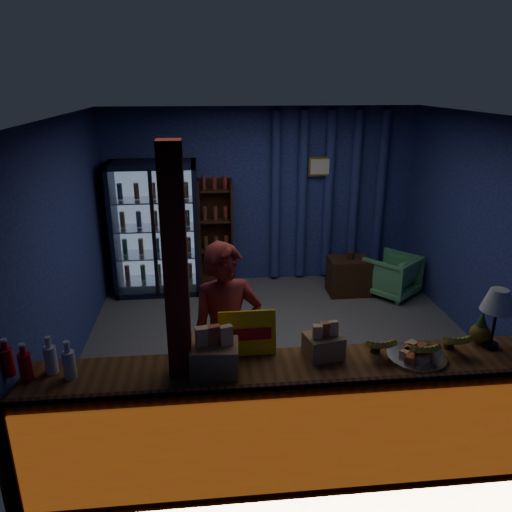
{
  "coord_description": "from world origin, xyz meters",
  "views": [
    {
      "loc": [
        -0.84,
        -5.04,
        2.94
      ],
      "look_at": [
        -0.33,
        -0.2,
        1.22
      ],
      "focal_mm": 35.0,
      "sensor_mm": 36.0,
      "label": 1
    }
  ],
  "objects_px": {
    "table_lamp": "(498,303)",
    "shopkeeper": "(227,339)",
    "pastry_tray": "(417,355)",
    "green_chair": "(392,275)"
  },
  "relations": [
    {
      "from": "shopkeeper",
      "to": "pastry_tray",
      "type": "height_order",
      "value": "shopkeeper"
    },
    {
      "from": "shopkeeper",
      "to": "green_chair",
      "type": "relative_size",
      "value": 2.6
    },
    {
      "from": "table_lamp",
      "to": "shopkeeper",
      "type": "bearing_deg",
      "value": 165.99
    },
    {
      "from": "shopkeeper",
      "to": "table_lamp",
      "type": "distance_m",
      "value": 2.17
    },
    {
      "from": "pastry_tray",
      "to": "table_lamp",
      "type": "distance_m",
      "value": 0.75
    },
    {
      "from": "pastry_tray",
      "to": "table_lamp",
      "type": "relative_size",
      "value": 0.9
    },
    {
      "from": "shopkeeper",
      "to": "pastry_tray",
      "type": "distance_m",
      "value": 1.54
    },
    {
      "from": "pastry_tray",
      "to": "table_lamp",
      "type": "xyz_separation_m",
      "value": [
        0.64,
        0.09,
        0.36
      ]
    },
    {
      "from": "shopkeeper",
      "to": "table_lamp",
      "type": "height_order",
      "value": "shopkeeper"
    },
    {
      "from": "green_chair",
      "to": "pastry_tray",
      "type": "distance_m",
      "value": 3.48
    }
  ]
}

